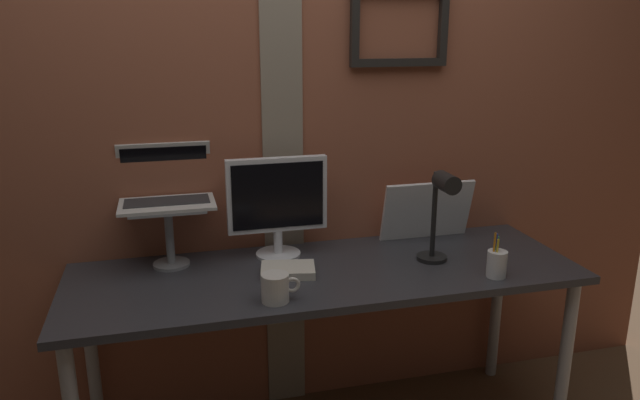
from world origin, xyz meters
The scene contains 10 objects.
brick_wall_back centered at (0.00, 0.46, 1.19)m, with size 3.70×0.16×2.38m.
desk centered at (0.11, 0.08, 0.67)m, with size 1.93×0.64×0.75m.
monitor centered at (-0.04, 0.28, 0.98)m, with size 0.40×0.18×0.40m.
laptop_stand centered at (-0.46, 0.28, 0.91)m, with size 0.28×0.22×0.24m.
laptop centered at (-0.46, 0.35, 1.05)m, with size 0.36×0.27×0.22m.
whiteboard_panel centered at (0.62, 0.31, 0.87)m, with size 0.40×0.02×0.27m, color white.
desk_lamp centered at (0.54, 0.03, 0.98)m, with size 0.12×0.20×0.37m.
pen_cup centered at (0.70, -0.13, 0.80)m, with size 0.07×0.07×0.17m.
coffee_mug centered at (-0.13, -0.13, 0.79)m, with size 0.13×0.09×0.10m.
paper_clutter_stack centered at (-0.04, 0.08, 0.76)m, with size 0.20×0.14×0.03m, color silver.
Camera 1 is at (-0.46, -1.97, 1.64)m, focal length 33.83 mm.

